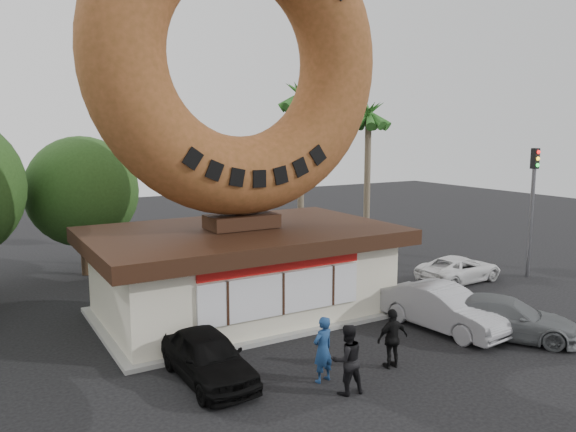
# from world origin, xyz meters

# --- Properties ---
(ground) EXTENTS (90.00, 90.00, 0.00)m
(ground) POSITION_xyz_m (0.00, 0.00, 0.00)
(ground) COLOR black
(ground) RESTS_ON ground
(donut_shop) EXTENTS (11.20, 7.20, 3.80)m
(donut_shop) POSITION_xyz_m (0.00, 5.98, 1.77)
(donut_shop) COLOR beige
(donut_shop) RESTS_ON ground
(giant_donut) EXTENTS (11.25, 2.87, 11.25)m
(giant_donut) POSITION_xyz_m (0.00, 6.00, 9.42)
(giant_donut) COLOR brown
(giant_donut) RESTS_ON donut_shop
(tree_mid) EXTENTS (5.20, 5.20, 6.63)m
(tree_mid) POSITION_xyz_m (-4.00, 15.00, 4.02)
(tree_mid) COLOR #473321
(tree_mid) RESTS_ON ground
(palm_near) EXTENTS (2.60, 2.60, 9.75)m
(palm_near) POSITION_xyz_m (7.50, 14.00, 8.41)
(palm_near) COLOR #726651
(palm_near) RESTS_ON ground
(palm_far) EXTENTS (2.60, 2.60, 8.75)m
(palm_far) POSITION_xyz_m (11.00, 12.50, 7.48)
(palm_far) COLOR #726651
(palm_far) RESTS_ON ground
(street_lamp) EXTENTS (2.11, 0.20, 8.00)m
(street_lamp) POSITION_xyz_m (-1.86, 16.00, 4.48)
(street_lamp) COLOR #59595E
(street_lamp) RESTS_ON ground
(traffic_signal) EXTENTS (0.30, 0.38, 6.07)m
(traffic_signal) POSITION_xyz_m (14.00, 3.99, 3.87)
(traffic_signal) COLOR #59595E
(traffic_signal) RESTS_ON ground
(person_left) EXTENTS (0.75, 0.57, 1.86)m
(person_left) POSITION_xyz_m (-0.65, -0.41, 0.93)
(person_left) COLOR navy
(person_left) RESTS_ON ground
(person_center) EXTENTS (1.00, 0.83, 1.89)m
(person_center) POSITION_xyz_m (-0.49, -1.32, 0.94)
(person_center) COLOR black
(person_center) RESTS_ON ground
(person_right) EXTENTS (1.06, 0.50, 1.77)m
(person_right) POSITION_xyz_m (1.63, -0.66, 0.89)
(person_right) COLOR black
(person_right) RESTS_ON ground
(car_black) EXTENTS (1.71, 4.11, 1.39)m
(car_black) POSITION_xyz_m (-3.36, 1.27, 0.70)
(car_black) COLOR black
(car_black) RESTS_ON ground
(car_silver) EXTENTS (2.18, 4.84, 1.54)m
(car_silver) POSITION_xyz_m (5.26, 0.87, 0.77)
(car_silver) COLOR gray
(car_silver) RESTS_ON ground
(car_grey) EXTENTS (4.25, 4.82, 1.34)m
(car_grey) POSITION_xyz_m (6.57, -0.69, 0.67)
(car_grey) COLOR slate
(car_grey) RESTS_ON ground
(car_white) EXTENTS (4.39, 2.24, 1.19)m
(car_white) POSITION_xyz_m (10.56, 5.04, 0.59)
(car_white) COLOR silver
(car_white) RESTS_ON ground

